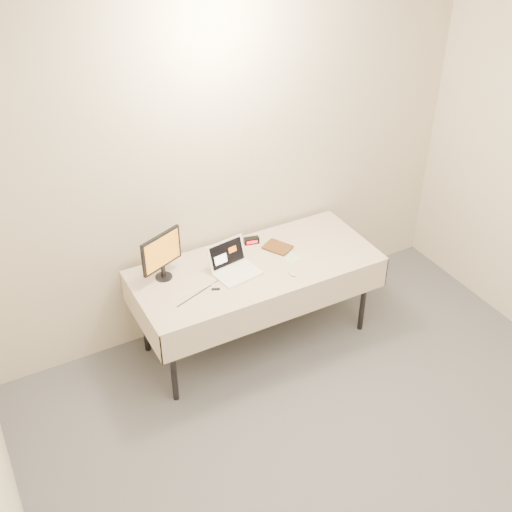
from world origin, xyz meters
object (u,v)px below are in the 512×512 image
laptop (233,265)px  monitor (161,253)px  book (273,242)px  table (256,272)px

laptop → monitor: (-0.48, 0.17, 0.16)m
monitor → book: monitor is taller
laptop → book: (0.37, 0.07, 0.05)m
table → monitor: (-0.67, 0.18, 0.28)m
book → laptop: bearing=161.8°
laptop → book: size_ratio=1.70×
table → laptop: 0.22m
laptop → book: laptop is taller
table → book: (0.18, 0.08, 0.17)m
book → table: bearing=174.3°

